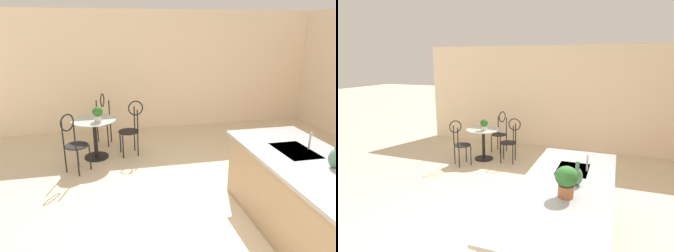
# 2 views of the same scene
# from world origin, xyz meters

# --- Properties ---
(ground_plane) EXTENTS (40.00, 40.00, 0.00)m
(ground_plane) POSITION_xyz_m (0.00, 0.00, 0.00)
(ground_plane) COLOR beige
(wall_left_window) EXTENTS (0.12, 7.80, 2.70)m
(wall_left_window) POSITION_xyz_m (-4.26, 0.00, 1.35)
(wall_left_window) COLOR beige
(wall_left_window) RESTS_ON ground
(kitchen_island) EXTENTS (2.80, 1.06, 0.92)m
(kitchen_island) POSITION_xyz_m (0.30, 0.85, 0.46)
(kitchen_island) COLOR tan
(kitchen_island) RESTS_ON ground
(bistro_table) EXTENTS (0.80, 0.80, 0.74)m
(bistro_table) POSITION_xyz_m (-2.65, -1.56, 0.45)
(bistro_table) COLOR black
(bistro_table) RESTS_ON ground
(chair_near_window) EXTENTS (0.52, 0.46, 1.04)m
(chair_near_window) POSITION_xyz_m (-3.37, -1.43, 0.57)
(chair_near_window) COLOR black
(chair_near_window) RESTS_ON ground
(chair_by_island) EXTENTS (0.54, 0.54, 1.04)m
(chair_by_island) POSITION_xyz_m (-2.09, -1.89, 0.57)
(chair_by_island) COLOR black
(chair_by_island) RESTS_ON ground
(chair_toward_desk) EXTENTS (0.42, 0.50, 1.04)m
(chair_toward_desk) POSITION_xyz_m (-2.68, -0.90, 0.57)
(chair_toward_desk) COLOR black
(chair_toward_desk) RESTS_ON ground
(sink_faucet) EXTENTS (0.02, 0.02, 0.22)m
(sink_faucet) POSITION_xyz_m (-0.25, 1.03, 1.03)
(sink_faucet) COLOR #B2B5BA
(sink_faucet) RESTS_ON kitchen_island
(potted_plant_on_table) EXTENTS (0.18, 0.18, 0.26)m
(potted_plant_on_table) POSITION_xyz_m (-2.53, -1.49, 0.89)
(potted_plant_on_table) COLOR beige
(potted_plant_on_table) RESTS_ON bistro_table
(potted_plant_counter_near) EXTENTS (0.24, 0.24, 0.34)m
(potted_plant_counter_near) POSITION_xyz_m (0.60, 0.90, 1.11)
(potted_plant_counter_near) COLOR #9E603D
(potted_plant_counter_near) RESTS_ON kitchen_island
(vase_on_counter) EXTENTS (0.13, 0.13, 0.29)m
(vase_on_counter) POSITION_xyz_m (0.25, 0.96, 1.03)
(vase_on_counter) COLOR #4C7A5B
(vase_on_counter) RESTS_ON kitchen_island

